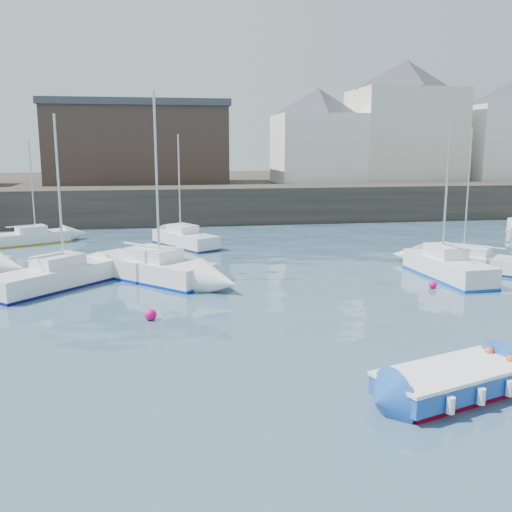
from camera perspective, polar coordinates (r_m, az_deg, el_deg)
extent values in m
plane|color=#2D4760|center=(14.95, 7.93, -14.45)|extent=(220.00, 220.00, 0.00)
cube|color=#28231E|center=(48.27, -4.57, 5.14)|extent=(90.00, 5.00, 3.00)
cube|color=#28231E|center=(66.16, -5.96, 6.61)|extent=(90.00, 32.00, 2.80)
cube|color=beige|center=(59.95, 14.52, 11.52)|extent=(10.00, 8.00, 9.00)
pyramid|color=#3A3D44|center=(60.32, 14.80, 17.13)|extent=(13.36, 13.36, 2.80)
cube|color=white|center=(64.74, 23.75, 10.23)|extent=(9.00, 7.00, 7.50)
pyramid|color=#3A3D44|center=(64.94, 24.10, 14.61)|extent=(11.88, 11.88, 2.45)
cube|color=white|center=(56.42, 6.15, 10.59)|extent=(8.00, 7.00, 6.50)
pyramid|color=#3A3D44|center=(56.57, 6.24, 15.12)|extent=(11.14, 11.14, 2.45)
cube|color=#3D2D26|center=(55.87, -11.64, 10.68)|extent=(16.00, 10.00, 7.00)
cube|color=#3A3D44|center=(55.99, -11.79, 14.57)|extent=(16.40, 10.40, 0.60)
cube|color=maroon|center=(15.97, 18.86, -12.87)|extent=(3.96, 2.59, 0.18)
cube|color=#1B4DAD|center=(15.84, 18.94, -11.74)|extent=(4.33, 2.89, 0.50)
cube|color=white|center=(15.73, 19.01, -10.74)|extent=(4.42, 2.94, 0.09)
cube|color=white|center=(15.81, 18.96, -11.47)|extent=(3.41, 2.15, 0.46)
cube|color=tan|center=(15.77, 18.98, -11.09)|extent=(0.65, 1.23, 0.07)
cylinder|color=white|center=(15.80, 13.75, -11.64)|extent=(0.21, 0.21, 0.40)
cylinder|color=white|center=(14.57, 18.88, -13.94)|extent=(0.21, 0.21, 0.40)
cylinder|color=white|center=(16.46, 16.47, -10.84)|extent=(0.21, 0.21, 0.40)
cylinder|color=white|center=(15.28, 21.60, -12.92)|extent=(0.21, 0.21, 0.40)
cylinder|color=white|center=(17.16, 18.97, -10.08)|extent=(0.21, 0.21, 0.40)
cylinder|color=white|center=(16.03, 24.04, -11.97)|extent=(0.21, 0.21, 0.40)
cube|color=silver|center=(27.40, -19.57, -2.11)|extent=(5.43, 5.60, 0.97)
cube|color=#0C0B43|center=(27.49, -19.52, -2.96)|extent=(5.49, 5.66, 0.13)
cube|color=silver|center=(27.42, -19.18, -0.47)|extent=(2.45, 2.48, 0.54)
cylinder|color=silver|center=(27.18, -19.10, 6.12)|extent=(0.11, 0.11, 6.80)
cube|color=silver|center=(28.05, -10.59, -1.30)|extent=(6.33, 6.38, 1.02)
cube|color=#0222A6|center=(28.15, -10.56, -2.18)|extent=(6.39, 6.44, 0.14)
cube|color=silver|center=(27.65, -10.16, 0.21)|extent=(2.84, 2.84, 0.57)
cylinder|color=silver|center=(26.97, -9.92, 7.73)|extent=(0.11, 0.11, 7.83)
cube|color=silver|center=(29.33, 18.64, -1.16)|extent=(2.20, 5.78, 1.02)
cube|color=#0B45B6|center=(29.43, 18.58, -2.00)|extent=(2.22, 5.84, 0.14)
cube|color=silver|center=(29.42, 18.44, 0.46)|extent=(1.49, 2.07, 0.57)
cylinder|color=silver|center=(29.29, 18.50, 6.30)|extent=(0.11, 0.11, 6.52)
cube|color=silver|center=(31.83, 20.97, -0.61)|extent=(5.36, 5.21, 0.78)
cube|color=#0D1A43|center=(31.90, 20.93, -1.21)|extent=(5.41, 5.26, 0.10)
cube|color=silver|center=(31.79, 20.55, 0.52)|extent=(2.37, 2.35, 0.44)
cylinder|color=silver|center=(31.48, 20.42, 6.03)|extent=(0.09, 0.09, 6.52)
cube|color=silver|center=(36.94, -7.10, 1.64)|extent=(4.19, 5.53, 0.88)
cube|color=#101D3D|center=(37.01, -7.09, 1.05)|extent=(4.23, 5.58, 0.12)
cube|color=silver|center=(37.06, -7.35, 2.73)|extent=(2.06, 2.28, 0.49)
cylinder|color=silver|center=(36.99, -7.69, 7.16)|extent=(0.10, 0.10, 6.19)
cube|color=silver|center=(40.42, -21.84, 1.65)|extent=(5.29, 3.82, 0.77)
cube|color=#BF8E0A|center=(40.47, -21.81, 1.19)|extent=(5.35, 3.86, 0.10)
cube|color=silver|center=(40.40, -21.56, 2.53)|extent=(2.16, 1.92, 0.43)
cylinder|color=silver|center=(40.20, -21.48, 6.41)|extent=(0.09, 0.09, 5.89)
sphere|color=#D9095C|center=(21.74, -10.49, -6.30)|extent=(0.45, 0.45, 0.45)
sphere|color=#D9095C|center=(27.22, 17.25, -3.10)|extent=(0.38, 0.38, 0.38)
sphere|color=#D9095C|center=(28.47, -11.40, -2.20)|extent=(0.43, 0.43, 0.43)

